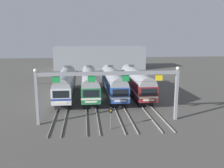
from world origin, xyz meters
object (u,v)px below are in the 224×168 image
Objects in this scene: commuter_train_maroon at (136,81)px; yard_signal_mast at (111,114)px; catenary_gantry at (109,82)px; commuter_train_green at (90,82)px; commuter_train_blue at (113,81)px; commuter_train_silver at (66,82)px.

commuter_train_maroon reaches higher than yard_signal_mast.
yard_signal_mast is (0.00, -2.48, -3.27)m from catenary_gantry.
yard_signal_mast is at bearing -82.44° from commuter_train_green.
commuter_train_blue reaches higher than yard_signal_mast.
commuter_train_maroon is 17.22m from yard_signal_mast.
commuter_train_blue is 1.00× the size of commuter_train_maroon.
commuter_train_blue is (8.48, 0.00, 0.00)m from commuter_train_silver.
commuter_train_silver is 4.24m from commuter_train_green.
commuter_train_maroon is (8.48, 0.00, 0.00)m from commuter_train_green.
commuter_train_maroon is at bearing 68.29° from yard_signal_mast.
commuter_train_silver is at bearing 180.00° from commuter_train_maroon.
commuter_train_silver is 8.48m from commuter_train_blue.
commuter_train_maroon is (12.72, 0.00, 0.00)m from commuter_train_silver.
commuter_train_silver is at bearing 180.00° from commuter_train_green.
commuter_train_blue and commuter_train_maroon have the same top height.
commuter_train_blue is at bearing 0.00° from commuter_train_green.
commuter_train_blue is 4.24m from commuter_train_maroon.
commuter_train_silver and commuter_train_green have the same top height.
catenary_gantry reaches higher than yard_signal_mast.
catenary_gantry is 6.78× the size of yard_signal_mast.
yard_signal_mast is (-6.36, -15.98, -0.83)m from commuter_train_maroon.
commuter_train_blue is at bearing 180.00° from commuter_train_maroon.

